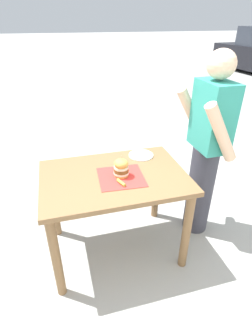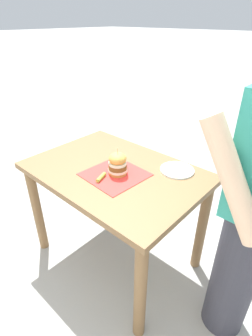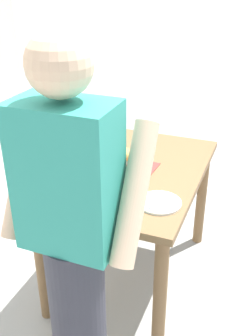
{
  "view_description": "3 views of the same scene",
  "coord_description": "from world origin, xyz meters",
  "px_view_note": "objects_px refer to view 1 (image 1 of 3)",
  "views": [
    {
      "loc": [
        1.73,
        -0.37,
        1.88
      ],
      "look_at": [
        0.0,
        0.1,
        0.85
      ],
      "focal_mm": 28.0,
      "sensor_mm": 36.0,
      "label": 1
    },
    {
      "loc": [
        1.05,
        1.05,
        1.67
      ],
      "look_at": [
        0.0,
        0.1,
        0.85
      ],
      "focal_mm": 28.0,
      "sensor_mm": 36.0,
      "label": 2
    },
    {
      "loc": [
        -0.7,
        1.92,
        1.85
      ],
      "look_at": [
        0.0,
        0.1,
        0.85
      ],
      "focal_mm": 42.0,
      "sensor_mm": 36.0,
      "label": 3
    }
  ],
  "objects_px": {
    "sandwich": "(121,168)",
    "pickle_spear": "(121,183)",
    "patio_table": "(114,189)",
    "diner_across_table": "(207,149)",
    "side_plate_with_forks": "(141,155)"
  },
  "relations": [
    {
      "from": "patio_table",
      "to": "diner_across_table",
      "type": "height_order",
      "value": "diner_across_table"
    },
    {
      "from": "patio_table",
      "to": "sandwich",
      "type": "xyz_separation_m",
      "value": [
        0.03,
        0.05,
        0.21
      ]
    },
    {
      "from": "sandwich",
      "to": "pickle_spear",
      "type": "height_order",
      "value": "sandwich"
    },
    {
      "from": "sandwich",
      "to": "side_plate_with_forks",
      "type": "height_order",
      "value": "sandwich"
    },
    {
      "from": "patio_table",
      "to": "pickle_spear",
      "type": "relative_size",
      "value": 12.3
    },
    {
      "from": "pickle_spear",
      "to": "side_plate_with_forks",
      "type": "height_order",
      "value": "pickle_spear"
    },
    {
      "from": "sandwich",
      "to": "diner_across_table",
      "type": "bearing_deg",
      "value": 96.97
    },
    {
      "from": "sandwich",
      "to": "pickle_spear",
      "type": "xyz_separation_m",
      "value": [
        0.12,
        -0.03,
        -0.06
      ]
    },
    {
      "from": "pickle_spear",
      "to": "side_plate_with_forks",
      "type": "distance_m",
      "value": 0.5
    },
    {
      "from": "side_plate_with_forks",
      "to": "diner_across_table",
      "type": "bearing_deg",
      "value": 70.42
    },
    {
      "from": "sandwich",
      "to": "side_plate_with_forks",
      "type": "bearing_deg",
      "value": 138.15
    },
    {
      "from": "sandwich",
      "to": "diner_across_table",
      "type": "relative_size",
      "value": 0.11
    },
    {
      "from": "patio_table",
      "to": "pickle_spear",
      "type": "height_order",
      "value": "pickle_spear"
    },
    {
      "from": "pickle_spear",
      "to": "diner_across_table",
      "type": "relative_size",
      "value": 0.06
    },
    {
      "from": "patio_table",
      "to": "diner_across_table",
      "type": "relative_size",
      "value": 0.68
    }
  ]
}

